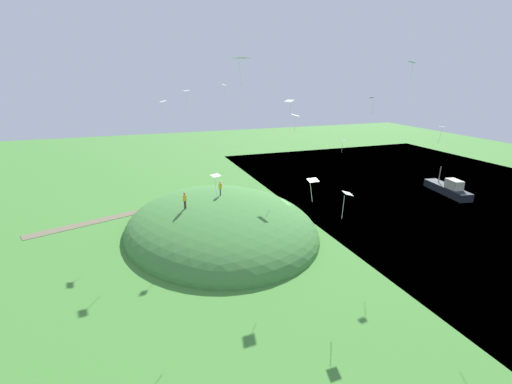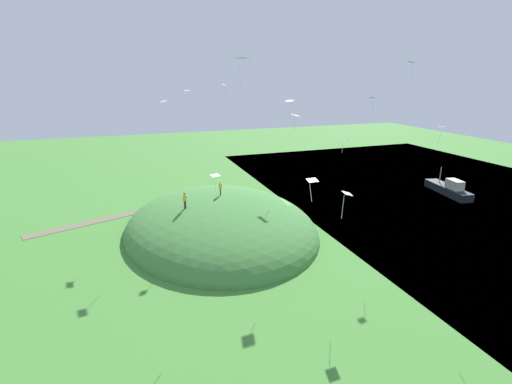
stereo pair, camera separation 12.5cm
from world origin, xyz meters
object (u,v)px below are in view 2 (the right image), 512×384
(kite_1, at_px, (295,116))
(kite_6, at_px, (347,195))
(kite_9, at_px, (215,178))
(kite_11, at_px, (187,92))
(kite_5, at_px, (312,182))
(kite_8, at_px, (224,85))
(kite_2, at_px, (240,59))
(kite_10, at_px, (344,141))
(kite_4, at_px, (411,63))
(boat_on_lake, at_px, (449,189))
(kite_3, at_px, (372,99))
(person_near_shore, at_px, (185,198))
(kite_7, at_px, (163,102))
(kite_12, at_px, (441,129))
(kite_0, at_px, (290,102))
(person_walking_path, at_px, (220,187))

(kite_1, bearing_deg, kite_6, 89.58)
(kite_9, relative_size, kite_11, 1.09)
(kite_5, relative_size, kite_8, 1.36)
(kite_2, distance_m, kite_10, 29.43)
(kite_4, height_order, kite_5, kite_4)
(boat_on_lake, distance_m, kite_3, 24.43)
(person_near_shore, relative_size, kite_11, 0.90)
(kite_3, xyz_separation_m, kite_10, (-2.21, -8.26, -6.13))
(kite_2, height_order, kite_4, kite_2)
(kite_1, xyz_separation_m, kite_10, (-11.97, -9.18, -4.76))
(boat_on_lake, xyz_separation_m, kite_7, (40.76, -6.48, 13.40))
(kite_11, bearing_deg, kite_1, 134.10)
(kite_7, distance_m, kite_8, 7.68)
(person_near_shore, distance_m, kite_1, 14.61)
(kite_8, bearing_deg, kite_10, 171.78)
(kite_8, relative_size, kite_12, 0.88)
(kite_2, distance_m, kite_12, 19.50)
(kite_1, height_order, kite_5, kite_1)
(kite_0, xyz_separation_m, kite_6, (4.22, 20.84, -6.01))
(boat_on_lake, xyz_separation_m, kite_8, (33.42, -5.20, 15.28))
(kite_1, relative_size, kite_12, 1.11)
(kite_6, distance_m, kite_11, 23.18)
(boat_on_lake, distance_m, kite_0, 28.54)
(kite_0, xyz_separation_m, kite_12, (-5.85, 19.65, -1.26))
(kite_3, height_order, kite_9, kite_3)
(boat_on_lake, relative_size, kite_0, 4.07)
(boat_on_lake, relative_size, kite_3, 4.81)
(kite_6, bearing_deg, kite_12, -173.26)
(kite_2, distance_m, kite_5, 9.89)
(kite_5, distance_m, kite_6, 4.62)
(kite_3, height_order, kite_6, kite_3)
(kite_6, xyz_separation_m, kite_7, (11.59, -23.11, 6.20))
(kite_2, xyz_separation_m, kite_12, (-18.69, -0.29, -5.55))
(kite_9, height_order, kite_11, kite_11)
(kite_12, bearing_deg, kite_0, -73.42)
(kite_6, bearing_deg, kite_1, -90.42)
(kite_5, bearing_deg, kite_12, -169.46)
(kite_6, bearing_deg, kite_3, -131.25)
(person_near_shore, bearing_deg, kite_7, 117.62)
(kite_1, bearing_deg, kite_10, -142.51)
(kite_0, xyz_separation_m, kite_3, (-5.61, 9.63, 0.70))
(boat_on_lake, xyz_separation_m, kite_4, (26.73, 19.44, 17.26))
(kite_7, xyz_separation_m, kite_12, (-21.66, 21.92, -1.45))
(kite_11, height_order, kite_12, kite_11)
(kite_0, distance_m, kite_7, 15.97)
(boat_on_lake, distance_m, kite_7, 43.39)
(kite_3, distance_m, kite_11, 20.96)
(kite_1, bearing_deg, kite_11, -45.90)
(person_walking_path, xyz_separation_m, kite_8, (-2.21, -5.46, 11.30))
(person_near_shore, distance_m, kite_11, 12.53)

